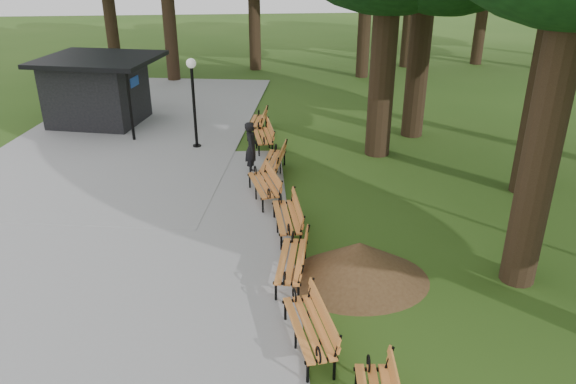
{
  "coord_description": "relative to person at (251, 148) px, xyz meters",
  "views": [
    {
      "loc": [
        -1.12,
        -6.57,
        6.43
      ],
      "look_at": [
        -0.03,
        5.14,
        1.1
      ],
      "focal_mm": 34.52,
      "sensor_mm": 36.0,
      "label": 1
    }
  ],
  "objects": [
    {
      "name": "path",
      "position": [
        -3.23,
        -6.04,
        -0.78
      ],
      "size": [
        12.0,
        38.0,
        0.06
      ],
      "primitive_type": "cube",
      "color": "#959598",
      "rests_on": "ground"
    },
    {
      "name": "person",
      "position": [
        0.0,
        0.0,
        0.0
      ],
      "size": [
        0.4,
        0.6,
        1.62
      ],
      "primitive_type": "imported",
      "rotation": [
        0.0,
        0.0,
        1.55
      ],
      "color": "black",
      "rests_on": "ground"
    },
    {
      "name": "kiosk",
      "position": [
        -5.68,
        5.65,
        0.48
      ],
      "size": [
        4.88,
        4.49,
        2.57
      ],
      "primitive_type": null,
      "rotation": [
        0.0,
        0.0,
        -0.26
      ],
      "color": "black",
      "rests_on": "ground"
    },
    {
      "name": "lamp_post",
      "position": [
        -1.8,
        2.47,
        1.38
      ],
      "size": [
        0.32,
        0.32,
        3.03
      ],
      "color": "black",
      "rests_on": "ground"
    },
    {
      "name": "dirt_mound",
      "position": [
        2.0,
        -6.03,
        -0.37
      ],
      "size": [
        2.49,
        2.49,
        0.89
      ],
      "primitive_type": "cone",
      "color": "#47301C",
      "rests_on": "ground"
    },
    {
      "name": "bench_3",
      "position": [
        0.7,
        -8.06,
        -0.37
      ],
      "size": [
        0.88,
        1.97,
        0.88
      ],
      "primitive_type": null,
      "rotation": [
        0.0,
        0.0,
        -1.44
      ],
      "color": "orange",
      "rests_on": "ground"
    },
    {
      "name": "bench_4",
      "position": [
        0.62,
        -5.89,
        -0.37
      ],
      "size": [
        1.0,
        1.99,
        0.88
      ],
      "primitive_type": null,
      "rotation": [
        0.0,
        0.0,
        -1.77
      ],
      "color": "orange",
      "rests_on": "ground"
    },
    {
      "name": "bench_5",
      "position": [
        0.7,
        -3.9,
        -0.37
      ],
      "size": [
        0.7,
        1.92,
        0.88
      ],
      "primitive_type": null,
      "rotation": [
        0.0,
        0.0,
        -1.54
      ],
      "color": "orange",
      "rests_on": "ground"
    },
    {
      "name": "bench_6",
      "position": [
        0.26,
        -1.93,
        -0.37
      ],
      "size": [
        0.96,
        1.98,
        0.88
      ],
      "primitive_type": null,
      "rotation": [
        0.0,
        0.0,
        -1.39
      ],
      "color": "orange",
      "rests_on": "ground"
    },
    {
      "name": "bench_7",
      "position": [
        0.63,
        -0.15,
        -0.37
      ],
      "size": [
        1.07,
        2.0,
        0.88
      ],
      "primitive_type": null,
      "rotation": [
        0.0,
        0.0,
        -1.81
      ],
      "color": "orange",
      "rests_on": "ground"
    },
    {
      "name": "bench_8",
      "position": [
        0.44,
        2.2,
        -0.37
      ],
      "size": [
        0.76,
        1.94,
        0.88
      ],
      "primitive_type": null,
      "rotation": [
        0.0,
        0.0,
        -1.51
      ],
      "color": "orange",
      "rests_on": "ground"
    },
    {
      "name": "bench_9",
      "position": [
        0.31,
        3.76,
        -0.37
      ],
      "size": [
        0.97,
        1.98,
        0.88
      ],
      "primitive_type": null,
      "rotation": [
        0.0,
        0.0,
        -1.75
      ],
      "color": "orange",
      "rests_on": "ground"
    }
  ]
}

